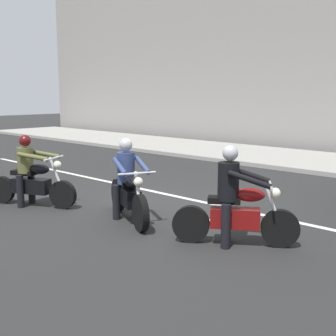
% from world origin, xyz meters
% --- Properties ---
extents(ground_plane, '(80.00, 80.00, 0.00)m').
position_xyz_m(ground_plane, '(0.00, 0.00, 0.00)').
color(ground_plane, '#262626').
extents(sidewalk_slab, '(40.00, 4.40, 0.14)m').
position_xyz_m(sidewalk_slab, '(0.00, 8.00, 0.07)').
color(sidewalk_slab, '#99968E').
rests_on(sidewalk_slab, ground_plane).
extents(lane_marking_stripe, '(18.00, 0.14, 0.01)m').
position_xyz_m(lane_marking_stripe, '(0.08, 0.90, 0.00)').
color(lane_marking_stripe, silver).
rests_on(lane_marking_stripe, ground_plane).
extents(motorcycle_with_rider_olive, '(2.00, 1.09, 1.55)m').
position_xyz_m(motorcycle_with_rider_olive, '(-1.73, -1.91, 0.64)').
color(motorcycle_with_rider_olive, black).
rests_on(motorcycle_with_rider_olive, ground_plane).
extents(motorcycle_with_rider_black_leather, '(1.76, 1.24, 1.62)m').
position_xyz_m(motorcycle_with_rider_black_leather, '(2.93, -0.95, 0.66)').
color(motorcycle_with_rider_black_leather, black).
rests_on(motorcycle_with_rider_black_leather, ground_plane).
extents(motorcycle_with_rider_denim_blue, '(2.03, 1.09, 1.58)m').
position_xyz_m(motorcycle_with_rider_denim_blue, '(0.63, -1.19, 0.64)').
color(motorcycle_with_rider_denim_blue, black).
rests_on(motorcycle_with_rider_denim_blue, ground_plane).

